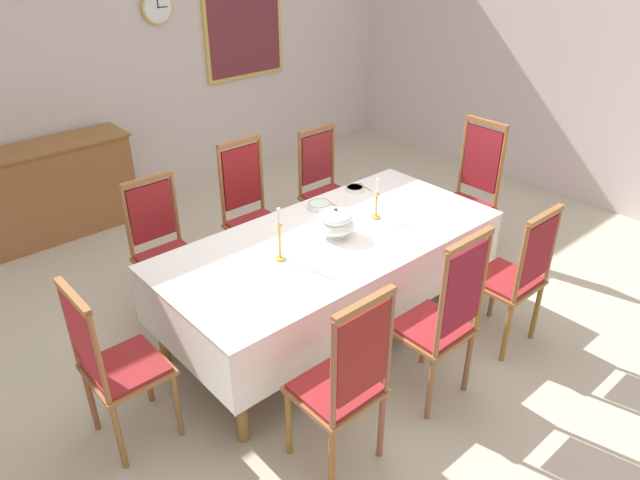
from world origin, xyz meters
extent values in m
cube|color=#BEB89E|center=(0.00, 0.00, -0.02)|extent=(7.03, 5.90, 0.04)
cube|color=silver|center=(0.00, 2.99, 1.71)|extent=(7.03, 0.08, 3.41)
cube|color=beige|center=(3.56, 0.00, 1.71)|extent=(0.08, 5.90, 3.41)
cylinder|color=olive|center=(-1.13, -0.62, 0.37)|extent=(0.07, 0.07, 0.74)
cylinder|color=#975E34|center=(1.13, -0.62, 0.37)|extent=(0.07, 0.07, 0.74)
cylinder|color=#966231|center=(-1.13, 0.31, 0.37)|extent=(0.07, 0.07, 0.74)
cylinder|color=brown|center=(1.13, 0.31, 0.37)|extent=(0.07, 0.07, 0.74)
cube|color=brown|center=(0.00, -0.16, 0.70)|extent=(2.33, 1.02, 0.08)
cube|color=brown|center=(0.00, -0.16, 0.75)|extent=(2.45, 1.14, 0.03)
cube|color=white|center=(0.00, -0.16, 0.77)|extent=(2.47, 1.16, 0.00)
cube|color=white|center=(0.00, -0.73, 0.55)|extent=(2.47, 0.00, 0.43)
cube|color=white|center=(0.00, 0.41, 0.55)|extent=(2.47, 0.00, 0.43)
cube|color=white|center=(-1.23, -0.16, 0.55)|extent=(0.00, 1.16, 0.43)
cube|color=white|center=(1.23, -0.16, 0.55)|extent=(0.00, 1.16, 0.43)
cylinder|color=olive|center=(-0.98, -0.88, 0.24)|extent=(0.04, 0.04, 0.48)
cylinder|color=#97572D|center=(-0.60, -0.88, 0.24)|extent=(0.04, 0.04, 0.48)
cylinder|color=brown|center=(-0.98, -1.24, 0.24)|extent=(0.04, 0.04, 0.48)
cylinder|color=brown|center=(-0.60, -1.24, 0.24)|extent=(0.04, 0.04, 0.48)
cube|color=brown|center=(-0.79, -1.06, 0.49)|extent=(0.44, 0.42, 0.03)
cube|color=maroon|center=(-0.79, -1.06, 0.51)|extent=(0.40, 0.38, 0.02)
cylinder|color=brown|center=(-0.99, -1.25, 0.83)|extent=(0.03, 0.03, 0.66)
cylinder|color=brown|center=(-0.60, -1.25, 0.83)|extent=(0.03, 0.03, 0.66)
cube|color=maroon|center=(-0.79, -1.25, 0.87)|extent=(0.34, 0.02, 0.50)
cube|color=brown|center=(-0.79, -1.25, 1.16)|extent=(0.40, 0.04, 0.04)
cylinder|color=#976037|center=(-0.60, 0.57, 0.24)|extent=(0.04, 0.04, 0.48)
cylinder|color=brown|center=(-0.98, 0.57, 0.24)|extent=(0.04, 0.04, 0.48)
cylinder|color=brown|center=(-0.60, 0.93, 0.24)|extent=(0.04, 0.04, 0.48)
cylinder|color=olive|center=(-0.98, 0.93, 0.24)|extent=(0.04, 0.04, 0.48)
cube|color=brown|center=(-0.79, 0.75, 0.49)|extent=(0.44, 0.42, 0.03)
cube|color=maroon|center=(-0.79, 0.75, 0.51)|extent=(0.40, 0.38, 0.02)
cylinder|color=#925F36|center=(-0.60, 0.94, 0.79)|extent=(0.03, 0.03, 0.58)
cylinder|color=#965E33|center=(-0.99, 0.94, 0.79)|extent=(0.03, 0.03, 0.58)
cube|color=maroon|center=(-0.79, 0.94, 0.82)|extent=(0.34, 0.02, 0.44)
cube|color=brown|center=(-0.79, 0.94, 1.08)|extent=(0.40, 0.04, 0.04)
cylinder|color=#99582C|center=(-0.18, -0.88, 0.24)|extent=(0.04, 0.04, 0.48)
cylinder|color=#99552F|center=(0.20, -0.88, 0.24)|extent=(0.04, 0.04, 0.48)
cylinder|color=#905E3A|center=(-0.18, -1.24, 0.24)|extent=(0.04, 0.04, 0.48)
cylinder|color=brown|center=(0.20, -1.24, 0.24)|extent=(0.04, 0.04, 0.48)
cube|color=brown|center=(0.01, -1.06, 0.49)|extent=(0.44, 0.42, 0.03)
cube|color=maroon|center=(0.01, -1.06, 0.51)|extent=(0.40, 0.38, 0.02)
cylinder|color=#97613B|center=(-0.18, -1.25, 0.85)|extent=(0.03, 0.03, 0.70)
cylinder|color=#975E28|center=(0.21, -1.25, 0.85)|extent=(0.03, 0.03, 0.70)
cube|color=maroon|center=(0.01, -1.25, 0.89)|extent=(0.34, 0.02, 0.53)
cube|color=brown|center=(0.01, -1.25, 1.20)|extent=(0.40, 0.04, 0.04)
cylinder|color=#98522F|center=(0.20, 0.57, 0.24)|extent=(0.04, 0.04, 0.48)
cylinder|color=#916033|center=(-0.18, 0.57, 0.24)|extent=(0.04, 0.04, 0.48)
cylinder|color=#94592F|center=(0.20, 0.93, 0.24)|extent=(0.04, 0.04, 0.48)
cylinder|color=brown|center=(-0.18, 0.93, 0.24)|extent=(0.04, 0.04, 0.48)
cube|color=brown|center=(0.01, 0.75, 0.49)|extent=(0.44, 0.42, 0.03)
cube|color=maroon|center=(0.01, 0.75, 0.51)|extent=(0.40, 0.38, 0.02)
cylinder|color=olive|center=(0.21, 0.94, 0.84)|extent=(0.03, 0.03, 0.67)
cylinder|color=#995C37|center=(-0.18, 0.94, 0.84)|extent=(0.03, 0.03, 0.67)
cube|color=maroon|center=(0.01, 0.94, 0.87)|extent=(0.34, 0.02, 0.51)
cube|color=brown|center=(0.01, 0.94, 1.17)|extent=(0.40, 0.04, 0.04)
cylinder|color=brown|center=(0.64, -0.88, 0.24)|extent=(0.04, 0.04, 0.48)
cylinder|color=brown|center=(1.02, -0.88, 0.24)|extent=(0.04, 0.04, 0.48)
cylinder|color=#956329|center=(0.64, -1.24, 0.24)|extent=(0.04, 0.04, 0.48)
cylinder|color=olive|center=(1.02, -1.24, 0.24)|extent=(0.04, 0.04, 0.48)
cube|color=brown|center=(0.83, -1.06, 0.49)|extent=(0.44, 0.42, 0.03)
cube|color=maroon|center=(0.83, -1.06, 0.51)|extent=(0.40, 0.38, 0.02)
cylinder|color=#915D30|center=(0.63, -1.25, 0.79)|extent=(0.03, 0.03, 0.58)
cylinder|color=#9A5838|center=(1.02, -1.25, 0.79)|extent=(0.03, 0.03, 0.58)
cube|color=maroon|center=(0.83, -1.25, 0.82)|extent=(0.34, 0.02, 0.44)
cube|color=brown|center=(0.83, -1.25, 1.08)|extent=(0.40, 0.04, 0.04)
cylinder|color=brown|center=(1.02, 0.57, 0.24)|extent=(0.04, 0.04, 0.48)
cylinder|color=brown|center=(0.64, 0.57, 0.24)|extent=(0.04, 0.04, 0.48)
cylinder|color=#99552E|center=(1.02, 0.93, 0.24)|extent=(0.04, 0.04, 0.48)
cylinder|color=brown|center=(0.64, 0.93, 0.24)|extent=(0.04, 0.04, 0.48)
cube|color=brown|center=(0.83, 0.75, 0.49)|extent=(0.44, 0.42, 0.03)
cube|color=maroon|center=(0.83, 0.75, 0.51)|extent=(0.40, 0.38, 0.02)
cylinder|color=#985B2D|center=(1.02, 0.94, 0.79)|extent=(0.03, 0.03, 0.59)
cylinder|color=#915B33|center=(0.63, 0.94, 0.79)|extent=(0.03, 0.03, 0.59)
cube|color=maroon|center=(0.83, 0.94, 0.82)|extent=(0.34, 0.02, 0.44)
cube|color=brown|center=(0.83, 0.94, 1.09)|extent=(0.40, 0.04, 0.04)
cylinder|color=brown|center=(-1.39, 0.03, 0.24)|extent=(0.04, 0.04, 0.48)
cylinder|color=olive|center=(-1.39, -0.35, 0.24)|extent=(0.04, 0.04, 0.48)
cylinder|color=brown|center=(-1.75, 0.03, 0.24)|extent=(0.04, 0.04, 0.48)
cylinder|color=olive|center=(-1.75, -0.35, 0.24)|extent=(0.04, 0.04, 0.48)
cube|color=brown|center=(-1.57, -0.16, 0.49)|extent=(0.42, 0.44, 0.03)
cube|color=maroon|center=(-1.57, -0.16, 0.51)|extent=(0.38, 0.40, 0.02)
cylinder|color=#965333|center=(-1.76, 0.04, 0.79)|extent=(0.03, 0.03, 0.58)
cylinder|color=#975A33|center=(-1.76, -0.35, 0.79)|extent=(0.03, 0.03, 0.58)
cube|color=maroon|center=(-1.76, -0.16, 0.82)|extent=(0.02, 0.34, 0.44)
cube|color=brown|center=(-1.76, -0.16, 1.08)|extent=(0.04, 0.40, 0.04)
cylinder|color=#986038|center=(1.39, -0.35, 0.24)|extent=(0.04, 0.04, 0.48)
cylinder|color=#915A2A|center=(1.39, 0.03, 0.24)|extent=(0.04, 0.04, 0.48)
cylinder|color=olive|center=(1.75, -0.35, 0.24)|extent=(0.04, 0.04, 0.48)
cylinder|color=#935B2C|center=(1.75, 0.03, 0.24)|extent=(0.04, 0.04, 0.48)
cube|color=brown|center=(1.57, -0.16, 0.49)|extent=(0.42, 0.44, 0.03)
cube|color=maroon|center=(1.57, -0.16, 0.51)|extent=(0.38, 0.40, 0.02)
cylinder|color=#995B27|center=(1.76, -0.35, 0.86)|extent=(0.03, 0.03, 0.72)
cylinder|color=olive|center=(1.76, 0.04, 0.86)|extent=(0.03, 0.03, 0.72)
cube|color=maroon|center=(1.76, -0.16, 0.90)|extent=(0.02, 0.34, 0.55)
cube|color=brown|center=(1.76, -0.16, 1.22)|extent=(0.04, 0.40, 0.04)
cylinder|color=white|center=(0.04, -0.16, 0.78)|extent=(0.15, 0.15, 0.02)
ellipsoid|color=white|center=(0.04, -0.16, 0.85)|extent=(0.27, 0.27, 0.12)
ellipsoid|color=white|center=(0.04, -0.16, 0.92)|extent=(0.24, 0.24, 0.09)
sphere|color=brown|center=(0.04, -0.16, 0.97)|extent=(0.03, 0.03, 0.03)
cylinder|color=gold|center=(-0.45, -0.16, 0.78)|extent=(0.07, 0.07, 0.02)
cylinder|color=gold|center=(-0.45, -0.16, 0.91)|extent=(0.02, 0.02, 0.24)
cone|color=gold|center=(-0.45, -0.16, 1.03)|extent=(0.04, 0.04, 0.02)
cylinder|color=silver|center=(-0.45, -0.16, 1.09)|extent=(0.02, 0.02, 0.10)
cylinder|color=gold|center=(0.45, -0.16, 0.78)|extent=(0.07, 0.07, 0.02)
cylinder|color=gold|center=(0.45, -0.16, 0.88)|extent=(0.02, 0.02, 0.18)
cone|color=gold|center=(0.45, -0.16, 0.97)|extent=(0.04, 0.04, 0.02)
cylinder|color=silver|center=(0.45, -0.16, 1.03)|extent=(0.02, 0.02, 0.10)
cylinder|color=white|center=(0.25, 0.24, 0.79)|extent=(0.18, 0.18, 0.04)
cylinder|color=white|center=(0.25, 0.24, 0.80)|extent=(0.15, 0.15, 0.03)
torus|color=brown|center=(0.25, 0.24, 0.81)|extent=(0.17, 0.17, 0.01)
cylinder|color=white|center=(0.68, 0.30, 0.79)|extent=(0.15, 0.15, 0.03)
cylinder|color=white|center=(0.68, 0.30, 0.79)|extent=(0.12, 0.12, 0.02)
torus|color=brown|center=(0.68, 0.30, 0.80)|extent=(0.15, 0.15, 0.01)
cube|color=gold|center=(0.36, 0.21, 0.78)|extent=(0.01, 0.14, 0.00)
ellipsoid|color=gold|center=(0.36, 0.29, 0.78)|extent=(0.03, 0.05, 0.01)
cube|color=gold|center=(0.78, 0.27, 0.78)|extent=(0.04, 0.14, 0.00)
ellipsoid|color=gold|center=(0.80, 0.35, 0.78)|extent=(0.03, 0.05, 0.01)
cube|color=brown|center=(-0.94, 2.67, 0.44)|extent=(1.40, 0.44, 0.88)
cube|color=brown|center=(-0.94, 2.67, 0.89)|extent=(1.44, 0.48, 0.02)
cube|color=brown|center=(-0.59, 2.90, 0.44)|extent=(0.59, 0.01, 0.70)
cube|color=#9D5233|center=(-1.29, 2.90, 0.44)|extent=(0.59, 0.01, 0.70)
cylinder|color=#D1B251|center=(0.46, 2.92, 1.93)|extent=(0.33, 0.05, 0.33)
cylinder|color=white|center=(0.46, 2.89, 1.93)|extent=(0.29, 0.01, 0.29)
cube|color=black|center=(0.46, 2.89, 1.96)|extent=(0.01, 0.00, 0.08)
cube|color=black|center=(0.50, 2.89, 1.93)|extent=(0.12, 0.00, 0.01)
cube|color=#D1B251|center=(1.49, 2.93, 1.72)|extent=(1.03, 0.04, 1.30)
cube|color=maroon|center=(1.49, 2.91, 1.72)|extent=(0.95, 0.01, 1.22)
camera|label=1|loc=(-2.44, -2.80, 2.77)|focal=33.13mm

